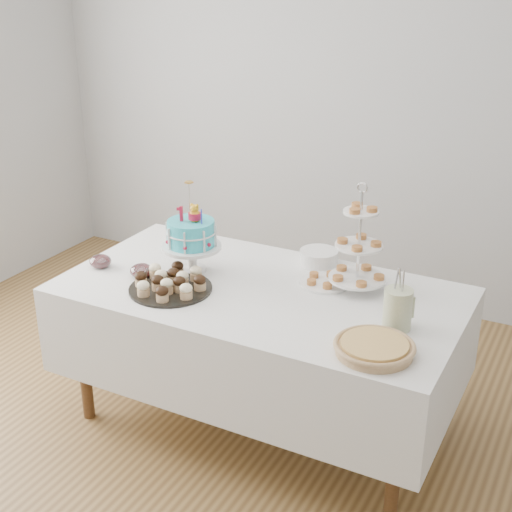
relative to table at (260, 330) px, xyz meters
The scene contains 12 objects.
floor 0.62m from the table, 90.00° to the right, with size 5.00×5.00×0.00m, color brown.
walls 0.86m from the table, 90.00° to the right, with size 5.04×4.04×2.70m.
table is the anchor object (origin of this frame).
birthday_cake 0.53m from the table, behind, with size 0.30×0.30×0.46m.
cupcake_tray 0.51m from the table, 150.35° to the right, with size 0.40×0.40×0.09m.
pie 0.80m from the table, 25.44° to the right, with size 0.33×0.33×0.05m.
tiered_stand 0.65m from the table, 27.03° to the left, with size 0.27×0.27×0.53m.
plate_stack 0.50m from the table, 71.27° to the left, with size 0.20×0.20×0.08m.
pastry_plate 0.40m from the table, 37.02° to the left, with size 0.25×0.25×0.04m.
jam_bowl_a 0.65m from the table, 165.44° to the right, with size 0.11×0.11×0.07m.
jam_bowl_b 0.89m from the table, 169.88° to the right, with size 0.11×0.11×0.07m.
utensil_pitcher 0.77m from the table, ahead, with size 0.13×0.12×0.28m.
Camera 1 is at (1.41, -2.44, 2.24)m, focal length 50.00 mm.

